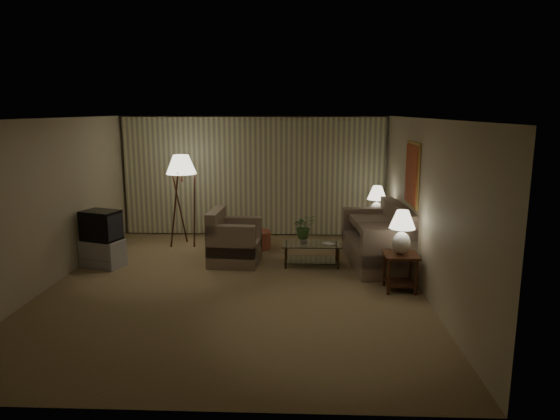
# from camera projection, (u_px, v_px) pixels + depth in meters

# --- Properties ---
(ground) EXTENTS (7.00, 7.00, 0.00)m
(ground) POSITION_uv_depth(u_px,v_px,m) (235.00, 285.00, 8.19)
(ground) COLOR #9C8156
(ground) RESTS_ON ground
(room_shell) EXTENTS (6.04, 7.02, 2.72)m
(room_shell) POSITION_uv_depth(u_px,v_px,m) (245.00, 169.00, 9.32)
(room_shell) COLOR #C1B394
(room_shell) RESTS_ON ground
(sofa) EXTENTS (2.16, 1.35, 0.88)m
(sofa) POSITION_uv_depth(u_px,v_px,m) (378.00, 241.00, 9.21)
(sofa) COLOR gray
(sofa) RESTS_ON ground
(armchair) EXTENTS (1.06, 1.01, 0.80)m
(armchair) POSITION_uv_depth(u_px,v_px,m) (235.00, 242.00, 9.32)
(armchair) COLOR gray
(armchair) RESTS_ON ground
(side_table_near) EXTENTS (0.52, 0.52, 0.60)m
(side_table_near) POSITION_uv_depth(u_px,v_px,m) (400.00, 265.00, 7.89)
(side_table_near) COLOR #35190E
(side_table_near) RESTS_ON ground
(side_table_far) EXTENTS (0.47, 0.40, 0.60)m
(side_table_far) POSITION_uv_depth(u_px,v_px,m) (376.00, 228.00, 10.44)
(side_table_far) COLOR #35190E
(side_table_far) RESTS_ON ground
(table_lamp_near) EXTENTS (0.41, 0.41, 0.70)m
(table_lamp_near) POSITION_uv_depth(u_px,v_px,m) (402.00, 228.00, 7.77)
(table_lamp_near) COLOR white
(table_lamp_near) RESTS_ON side_table_near
(table_lamp_far) EXTENTS (0.40, 0.40, 0.69)m
(table_lamp_far) POSITION_uv_depth(u_px,v_px,m) (377.00, 199.00, 10.32)
(table_lamp_far) COLOR white
(table_lamp_far) RESTS_ON side_table_far
(coffee_table) EXTENTS (1.09, 0.59, 0.41)m
(coffee_table) POSITION_uv_depth(u_px,v_px,m) (312.00, 251.00, 9.20)
(coffee_table) COLOR silver
(coffee_table) RESTS_ON ground
(tv_cabinet) EXTENTS (1.01, 0.90, 0.50)m
(tv_cabinet) POSITION_uv_depth(u_px,v_px,m) (103.00, 253.00, 9.14)
(tv_cabinet) COLOR #B5B5B8
(tv_cabinet) RESTS_ON ground
(crt_tv) EXTENTS (0.91, 0.84, 0.54)m
(crt_tv) POSITION_uv_depth(u_px,v_px,m) (101.00, 225.00, 9.03)
(crt_tv) COLOR black
(crt_tv) RESTS_ON tv_cabinet
(floor_lamp) EXTENTS (0.62, 0.62, 1.92)m
(floor_lamp) POSITION_uv_depth(u_px,v_px,m) (182.00, 199.00, 10.40)
(floor_lamp) COLOR #35190E
(floor_lamp) RESTS_ON ground
(ottoman) EXTENTS (0.58, 0.58, 0.36)m
(ottoman) POSITION_uv_depth(u_px,v_px,m) (258.00, 240.00, 10.35)
(ottoman) COLOR #B15B3C
(ottoman) RESTS_ON ground
(vase) EXTENTS (0.19, 0.19, 0.17)m
(vase) POSITION_uv_depth(u_px,v_px,m) (304.00, 239.00, 9.16)
(vase) COLOR white
(vase) RESTS_ON coffee_table
(flowers) EXTENTS (0.49, 0.46, 0.44)m
(flowers) POSITION_uv_depth(u_px,v_px,m) (304.00, 223.00, 9.10)
(flowers) COLOR #447232
(flowers) RESTS_ON vase
(book) EXTENTS (0.27, 0.28, 0.02)m
(book) POSITION_uv_depth(u_px,v_px,m) (326.00, 245.00, 9.06)
(book) COLOR olive
(book) RESTS_ON coffee_table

